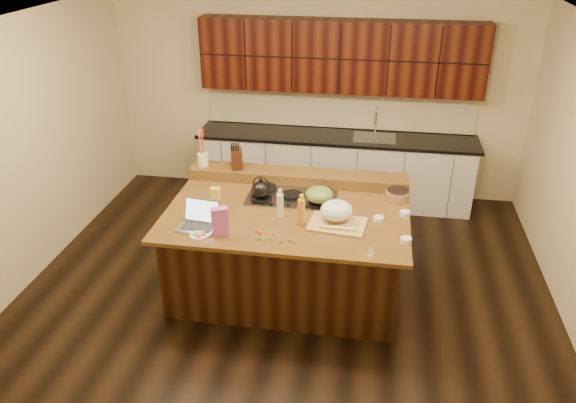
# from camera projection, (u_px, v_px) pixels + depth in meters

# --- Properties ---
(room) EXTENTS (5.52, 5.02, 2.72)m
(room) POSITION_uv_depth(u_px,v_px,m) (287.00, 171.00, 5.37)
(room) COLOR black
(room) RESTS_ON ground
(island) EXTENTS (2.40, 1.60, 0.92)m
(island) POSITION_uv_depth(u_px,v_px,m) (287.00, 250.00, 5.77)
(island) COLOR black
(island) RESTS_ON ground
(back_ledge) EXTENTS (2.40, 0.30, 0.12)m
(back_ledge) POSITION_uv_depth(u_px,v_px,m) (298.00, 177.00, 6.15)
(back_ledge) COLOR black
(back_ledge) RESTS_ON island
(cooktop) EXTENTS (0.92, 0.52, 0.05)m
(cooktop) POSITION_uv_depth(u_px,v_px,m) (292.00, 196.00, 5.82)
(cooktop) COLOR gray
(cooktop) RESTS_ON island
(back_counter) EXTENTS (3.70, 0.66, 2.40)m
(back_counter) POSITION_uv_depth(u_px,v_px,m) (337.00, 131.00, 7.45)
(back_counter) COLOR silver
(back_counter) RESTS_ON ground
(kettle) EXTENTS (0.25, 0.25, 0.17)m
(kettle) POSITION_uv_depth(u_px,v_px,m) (261.00, 190.00, 5.70)
(kettle) COLOR black
(kettle) RESTS_ON cooktop
(green_bowl) EXTENTS (0.31, 0.31, 0.16)m
(green_bowl) POSITION_uv_depth(u_px,v_px,m) (319.00, 195.00, 5.62)
(green_bowl) COLOR #586F2C
(green_bowl) RESTS_ON cooktop
(laptop) EXTENTS (0.38, 0.32, 0.25)m
(laptop) POSITION_uv_depth(u_px,v_px,m) (199.00, 220.00, 5.27)
(laptop) COLOR #B7B7BC
(laptop) RESTS_ON island
(oil_bottle) EXTENTS (0.08, 0.08, 0.27)m
(oil_bottle) POSITION_uv_depth(u_px,v_px,m) (301.00, 212.00, 5.25)
(oil_bottle) COLOR orange
(oil_bottle) RESTS_ON island
(vinegar_bottle) EXTENTS (0.08, 0.08, 0.25)m
(vinegar_bottle) POSITION_uv_depth(u_px,v_px,m) (280.00, 206.00, 5.39)
(vinegar_bottle) COLOR silver
(vinegar_bottle) RESTS_ON island
(wooden_tray) EXTENTS (0.57, 0.45, 0.21)m
(wooden_tray) POSITION_uv_depth(u_px,v_px,m) (337.00, 214.00, 5.31)
(wooden_tray) COLOR tan
(wooden_tray) RESTS_ON island
(ramekin_a) EXTENTS (0.12, 0.12, 0.04)m
(ramekin_a) POSITION_uv_depth(u_px,v_px,m) (406.00, 240.00, 5.02)
(ramekin_a) COLOR white
(ramekin_a) RESTS_ON island
(ramekin_b) EXTENTS (0.13, 0.13, 0.04)m
(ramekin_b) POSITION_uv_depth(u_px,v_px,m) (405.00, 213.00, 5.47)
(ramekin_b) COLOR white
(ramekin_b) RESTS_ON island
(ramekin_c) EXTENTS (0.12, 0.12, 0.04)m
(ramekin_c) POSITION_uv_depth(u_px,v_px,m) (378.00, 219.00, 5.37)
(ramekin_c) COLOR white
(ramekin_c) RESTS_ON island
(strainer_bowl) EXTENTS (0.28, 0.28, 0.09)m
(strainer_bowl) POSITION_uv_depth(u_px,v_px,m) (398.00, 196.00, 5.77)
(strainer_bowl) COLOR #996B3F
(strainer_bowl) RESTS_ON island
(kitchen_timer) EXTENTS (0.10, 0.10, 0.07)m
(kitchen_timer) POSITION_uv_depth(u_px,v_px,m) (370.00, 248.00, 4.88)
(kitchen_timer) COLOR silver
(kitchen_timer) RESTS_ON island
(pink_bag) EXTENTS (0.17, 0.13, 0.27)m
(pink_bag) POSITION_uv_depth(u_px,v_px,m) (220.00, 222.00, 5.09)
(pink_bag) COLOR #BE59A2
(pink_bag) RESTS_ON island
(candy_plate) EXTENTS (0.23, 0.23, 0.01)m
(candy_plate) POSITION_uv_depth(u_px,v_px,m) (199.00, 235.00, 5.13)
(candy_plate) COLOR white
(candy_plate) RESTS_ON island
(package_box) EXTENTS (0.09, 0.07, 0.13)m
(package_box) POSITION_uv_depth(u_px,v_px,m) (215.00, 194.00, 5.76)
(package_box) COLOR #DDD14E
(package_box) RESTS_ON island
(utensil_crock) EXTENTS (0.13, 0.13, 0.14)m
(utensil_crock) POSITION_uv_depth(u_px,v_px,m) (203.00, 160.00, 6.25)
(utensil_crock) COLOR white
(utensil_crock) RESTS_ON back_ledge
(knife_block) EXTENTS (0.17, 0.21, 0.22)m
(knife_block) POSITION_uv_depth(u_px,v_px,m) (237.00, 158.00, 6.17)
(knife_block) COLOR black
(knife_block) RESTS_ON back_ledge
(gumdrop_0) EXTENTS (0.02, 0.02, 0.02)m
(gumdrop_0) POSITION_uv_depth(u_px,v_px,m) (293.00, 243.00, 5.01)
(gumdrop_0) COLOR red
(gumdrop_0) RESTS_ON island
(gumdrop_1) EXTENTS (0.02, 0.02, 0.02)m
(gumdrop_1) POSITION_uv_depth(u_px,v_px,m) (264.00, 239.00, 5.06)
(gumdrop_1) COLOR #198C26
(gumdrop_1) RESTS_ON island
(gumdrop_2) EXTENTS (0.02, 0.02, 0.02)m
(gumdrop_2) POSITION_uv_depth(u_px,v_px,m) (290.00, 240.00, 5.04)
(gumdrop_2) COLOR red
(gumdrop_2) RESTS_ON island
(gumdrop_3) EXTENTS (0.02, 0.02, 0.02)m
(gumdrop_3) POSITION_uv_depth(u_px,v_px,m) (273.00, 234.00, 5.15)
(gumdrop_3) COLOR #198C26
(gumdrop_3) RESTS_ON island
(gumdrop_4) EXTENTS (0.02, 0.02, 0.02)m
(gumdrop_4) POSITION_uv_depth(u_px,v_px,m) (264.00, 238.00, 5.07)
(gumdrop_4) COLOR red
(gumdrop_4) RESTS_ON island
(gumdrop_5) EXTENTS (0.02, 0.02, 0.02)m
(gumdrop_5) POSITION_uv_depth(u_px,v_px,m) (259.00, 239.00, 5.07)
(gumdrop_5) COLOR #198C26
(gumdrop_5) RESTS_ON island
(gumdrop_6) EXTENTS (0.02, 0.02, 0.02)m
(gumdrop_6) POSITION_uv_depth(u_px,v_px,m) (281.00, 242.00, 5.01)
(gumdrop_6) COLOR red
(gumdrop_6) RESTS_ON island
(gumdrop_7) EXTENTS (0.02, 0.02, 0.02)m
(gumdrop_7) POSITION_uv_depth(u_px,v_px,m) (289.00, 241.00, 5.03)
(gumdrop_7) COLOR #198C26
(gumdrop_7) RESTS_ON island
(gumdrop_8) EXTENTS (0.02, 0.02, 0.02)m
(gumdrop_8) POSITION_uv_depth(u_px,v_px,m) (260.00, 233.00, 5.16)
(gumdrop_8) COLOR red
(gumdrop_8) RESTS_ON island
(gumdrop_9) EXTENTS (0.02, 0.02, 0.02)m
(gumdrop_9) POSITION_uv_depth(u_px,v_px,m) (270.00, 239.00, 5.06)
(gumdrop_9) COLOR #198C26
(gumdrop_9) RESTS_ON island
(gumdrop_10) EXTENTS (0.02, 0.02, 0.02)m
(gumdrop_10) POSITION_uv_depth(u_px,v_px,m) (256.00, 231.00, 5.19)
(gumdrop_10) COLOR red
(gumdrop_10) RESTS_ON island
(gumdrop_11) EXTENTS (0.02, 0.02, 0.02)m
(gumdrop_11) POSITION_uv_depth(u_px,v_px,m) (258.00, 239.00, 5.06)
(gumdrop_11) COLOR #198C26
(gumdrop_11) RESTS_ON island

